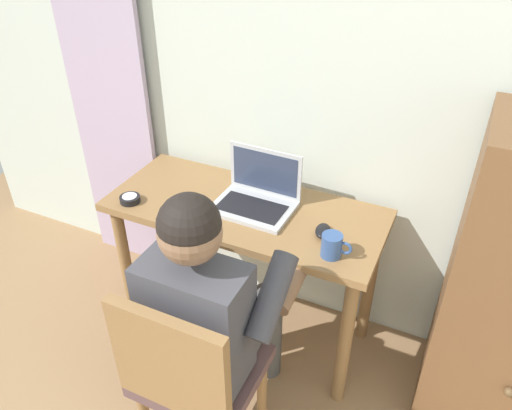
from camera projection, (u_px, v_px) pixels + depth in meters
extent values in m
cube|color=silver|center=(377.00, 87.00, 1.99)|extent=(4.80, 0.05, 2.50)
cube|color=#B29EBC|center=(104.00, 74.00, 2.47)|extent=(0.48, 0.03, 2.26)
cube|color=olive|center=(245.00, 210.00, 2.18)|extent=(1.22, 0.52, 0.03)
cylinder|color=olive|center=(127.00, 268.00, 2.43)|extent=(0.06, 0.06, 0.71)
cylinder|color=olive|center=(345.00, 343.00, 2.04)|extent=(0.06, 0.06, 0.71)
cylinder|color=olive|center=(172.00, 224.00, 2.73)|extent=(0.06, 0.06, 0.71)
cylinder|color=olive|center=(370.00, 282.00, 2.35)|extent=(0.06, 0.06, 0.71)
sphere|color=brown|center=(509.00, 392.00, 1.80)|extent=(0.04, 0.04, 0.04)
cube|color=brown|center=(203.00, 370.00, 1.84)|extent=(0.42, 0.40, 0.05)
cube|color=olive|center=(169.00, 365.00, 1.57)|extent=(0.42, 0.04, 0.42)
cylinder|color=olive|center=(262.00, 391.00, 2.03)|extent=(0.04, 0.04, 0.41)
cylinder|color=olive|center=(190.00, 363.00, 2.15)|extent=(0.04, 0.04, 0.41)
cylinder|color=#4C4C4C|center=(250.00, 328.00, 1.95)|extent=(0.14, 0.40, 0.14)
cylinder|color=#4C4C4C|center=(210.00, 314.00, 2.01)|extent=(0.14, 0.40, 0.14)
cylinder|color=#4C4C4C|center=(270.00, 334.00, 2.23)|extent=(0.11, 0.11, 0.48)
cylinder|color=#4C4C4C|center=(234.00, 322.00, 2.29)|extent=(0.11, 0.11, 0.48)
cube|color=#3F3F47|center=(196.00, 320.00, 1.68)|extent=(0.36, 0.20, 0.46)
cylinder|color=#3F3F47|center=(272.00, 297.00, 1.65)|extent=(0.09, 0.30, 0.25)
cylinder|color=#3F3F47|center=(161.00, 260.00, 1.80)|extent=(0.09, 0.30, 0.25)
cylinder|color=#846047|center=(293.00, 283.00, 1.86)|extent=(0.07, 0.27, 0.11)
cylinder|color=#846047|center=(191.00, 251.00, 2.01)|extent=(0.07, 0.27, 0.11)
sphere|color=#846047|center=(190.00, 233.00, 1.48)|extent=(0.20, 0.20, 0.20)
sphere|color=black|center=(189.00, 225.00, 1.47)|extent=(0.20, 0.20, 0.20)
cube|color=#B7BABF|center=(253.00, 208.00, 2.15)|extent=(0.35, 0.25, 0.02)
cube|color=black|center=(251.00, 207.00, 2.13)|extent=(0.29, 0.16, 0.00)
cube|color=#B7BABF|center=(265.00, 171.00, 2.17)|extent=(0.34, 0.02, 0.22)
cube|color=#2D3851|center=(265.00, 172.00, 2.17)|extent=(0.31, 0.01, 0.18)
ellipsoid|color=black|center=(323.00, 231.00, 2.00)|extent=(0.08, 0.11, 0.03)
cylinder|color=black|center=(130.00, 199.00, 2.20)|extent=(0.09, 0.09, 0.03)
cylinder|color=silver|center=(129.00, 196.00, 2.19)|extent=(0.06, 0.06, 0.00)
cylinder|color=#33518C|center=(332.00, 245.00, 1.87)|extent=(0.08, 0.08, 0.09)
torus|color=#33518C|center=(345.00, 248.00, 1.85)|extent=(0.06, 0.01, 0.06)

